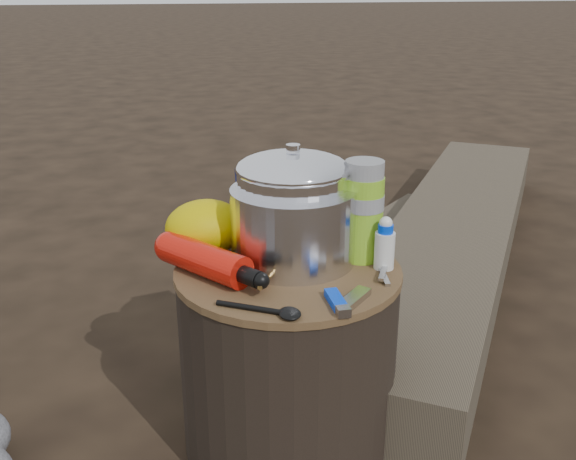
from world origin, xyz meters
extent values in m
plane|color=black|center=(0.00, 0.00, 0.00)|extent=(60.00, 60.00, 0.00)
cylinder|color=black|center=(0.00, 0.00, 0.20)|extent=(0.43, 0.43, 0.40)
cube|color=#3C3328|center=(0.77, 0.76, 0.09)|extent=(1.58, 1.99, 0.18)
cube|color=#3C3328|center=(0.51, 0.88, 0.04)|extent=(0.91, 0.84, 0.09)
cylinder|color=silver|center=(0.02, 0.04, 0.48)|extent=(0.24, 0.24, 0.15)
cylinder|color=white|center=(0.02, 0.05, 0.51)|extent=(0.22, 0.22, 0.22)
cylinder|color=#77AF20|center=(0.15, 0.01, 0.50)|extent=(0.08, 0.08, 0.20)
cylinder|color=black|center=(0.11, 0.15, 0.46)|extent=(0.08, 0.08, 0.12)
ellipsoid|color=#BAA600|center=(-0.14, 0.12, 0.46)|extent=(0.16, 0.13, 0.11)
cube|color=#0E144C|center=(0.00, 0.18, 0.48)|extent=(0.13, 0.05, 0.16)
cube|color=#0436D3|center=(0.04, -0.17, 0.41)|extent=(0.02, 0.09, 0.02)
cube|color=#ACACB1|center=(0.07, -0.17, 0.41)|extent=(0.08, 0.08, 0.01)
cylinder|color=silver|center=(0.18, -0.04, 0.45)|extent=(0.04, 0.04, 0.09)
camera|label=1|loc=(-0.28, -1.12, 0.92)|focal=40.79mm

